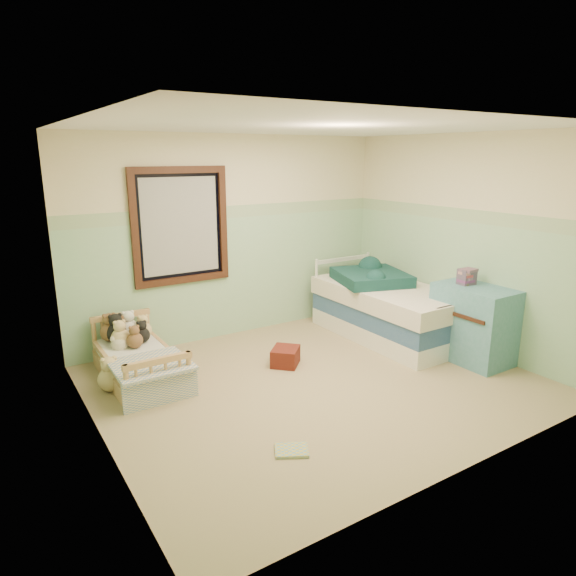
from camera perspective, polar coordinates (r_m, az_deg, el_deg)
floor at (r=5.29m, az=3.21°, el=-10.61°), size 4.20×3.60×0.02m
ceiling at (r=4.79m, az=3.66°, el=17.79°), size 4.20×3.60×0.02m
wall_back at (r=6.41m, az=-6.11°, el=5.65°), size 4.20×0.04×2.50m
wall_front at (r=3.64m, az=20.32°, el=-2.22°), size 4.20×0.04×2.50m
wall_left at (r=4.06m, az=-21.36°, el=-0.61°), size 0.04×3.60×2.50m
wall_right at (r=6.34m, az=19.05°, el=4.82°), size 0.04×3.60×2.50m
wainscot_mint at (r=6.49m, az=-5.93°, el=1.27°), size 4.20×0.01×1.50m
border_strip at (r=6.35m, az=-6.13°, el=8.53°), size 4.20×0.01×0.15m
window_frame at (r=6.06m, az=-11.95°, el=6.81°), size 1.16×0.06×1.36m
window_blinds at (r=6.07m, az=-11.99°, el=6.82°), size 0.92×0.01×1.12m
toddler_bed_frame at (r=5.53m, az=-16.28°, el=-8.97°), size 0.65×1.31×0.17m
toddler_mattress at (r=5.48m, az=-16.39°, el=-7.59°), size 0.60×1.25×0.12m
patchwork_quilt at (r=5.09m, az=-15.12°, el=-8.34°), size 0.71×0.65×0.03m
plush_bed_brown at (r=5.84m, az=-19.33°, el=-4.66°), size 0.22×0.22×0.22m
plush_bed_white at (r=5.89m, az=-17.44°, el=-4.38°), size 0.21×0.21×0.21m
plush_bed_tan at (r=5.65m, az=-18.30°, el=-5.32°), size 0.20×0.20×0.20m
plush_bed_dark at (r=5.71m, az=-16.05°, el=-5.10°), size 0.17×0.17×0.17m
plush_floor_cream at (r=5.71m, az=-18.21°, el=-7.73°), size 0.29×0.29×0.29m
plush_floor_tan at (r=5.35m, az=-19.33°, el=-9.66°), size 0.24×0.24×0.24m
twin_bed_frame at (r=6.60m, az=11.15°, el=-4.49°), size 0.97×1.94×0.22m
twin_boxspring at (r=6.54m, az=11.24°, el=-2.66°), size 0.97×1.94×0.22m
twin_mattress at (r=6.48m, az=11.34°, el=-0.81°), size 1.01×1.98×0.22m
teal_blanket at (r=6.61m, az=9.31°, el=1.22°), size 1.05×1.08×0.14m
dresser at (r=6.05m, az=20.07°, el=-3.79°), size 0.53×0.85×0.85m
book_stack at (r=5.99m, az=19.44°, el=1.22°), size 0.19×0.15×0.18m
red_pillow at (r=5.65m, az=-0.29°, el=-7.70°), size 0.42×0.42×0.20m
floor_book at (r=4.17m, az=0.40°, el=-17.77°), size 0.32×0.30×0.02m
extra_plush_0 at (r=5.84m, az=-18.40°, el=-4.74°), size 0.19×0.19×0.19m
extra_plush_1 at (r=5.85m, az=-19.10°, el=-4.88°), size 0.16×0.16×0.16m
extra_plush_2 at (r=5.79m, az=-18.72°, el=-4.77°), size 0.22×0.22×0.22m
extra_plush_3 at (r=5.57m, az=-16.81°, el=-5.65°), size 0.17×0.17×0.17m
extra_plush_4 at (r=5.84m, az=-15.91°, el=-4.58°), size 0.18×0.18×0.18m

